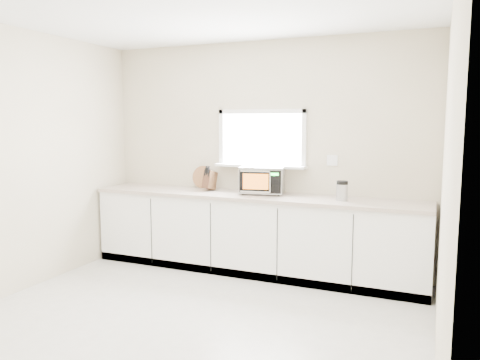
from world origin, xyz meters
The scene contains 8 objects.
ground centered at (0.00, 0.00, 0.00)m, with size 4.00×4.00×0.00m, color beige.
back_wall centered at (0.00, 2.00, 1.36)m, with size 4.00×0.17×2.70m.
cabinets centered at (0.00, 1.70, 0.44)m, with size 3.92×0.60×0.88m, color white.
countertop centered at (0.00, 1.69, 0.90)m, with size 3.92×0.64×0.04m, color #BFB19E.
microwave centered at (0.08, 1.81, 1.09)m, with size 0.56×0.47×0.32m.
knife_block centered at (-0.60, 1.78, 1.05)m, with size 0.14×0.23×0.31m.
cutting_board centered at (-0.78, 1.94, 1.06)m, with size 0.28×0.28×0.02m, color #A05F3E.
coffee_grinder centered at (1.03, 1.68, 1.03)m, with size 0.14×0.14×0.21m.
Camera 1 is at (1.94, -3.27, 1.76)m, focal length 35.00 mm.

